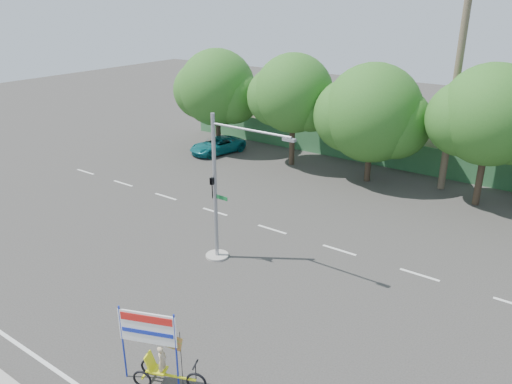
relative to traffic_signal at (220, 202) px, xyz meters
The scene contains 11 objects.
ground 5.40m from the traffic_signal, 61.13° to the right, with size 120.00×120.00×0.00m, color #33302D.
fence 17.76m from the traffic_signal, 82.85° to the left, with size 38.00×0.08×2.00m, color #336B3D.
building_left 23.38m from the traffic_signal, 109.52° to the left, with size 12.00×8.00×4.00m, color beige.
tree_far_left 18.45m from the traffic_signal, 130.22° to the left, with size 7.14×6.00×7.96m.
tree_left 14.99m from the traffic_signal, 109.08° to the left, with size 6.66×5.60×8.07m.
tree_center 14.15m from the traffic_signal, 85.33° to the left, with size 7.62×6.40×7.85m.
tree_right 16.38m from the traffic_signal, 59.83° to the left, with size 6.90×5.80×8.36m.
palm_short 17.56m from the traffic_signal, 69.84° to the left, with size 3.73×3.79×14.45m.
traffic_signal is the anchor object (origin of this frame).
trike_billboard 8.53m from the traffic_signal, 64.61° to the right, with size 2.66×1.28×2.79m.
pickup_truck 17.22m from the traffic_signal, 130.45° to the left, with size 2.10×4.55×1.26m, color #0F686F.
Camera 1 is at (11.36, -12.11, 11.76)m, focal length 35.00 mm.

